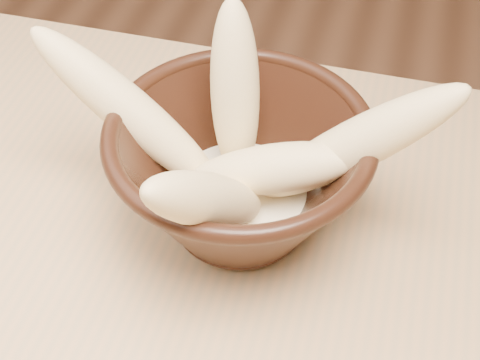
# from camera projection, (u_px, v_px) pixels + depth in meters

# --- Properties ---
(bowl) EXTENTS (0.21, 0.21, 0.12)m
(bowl) POSITION_uv_depth(u_px,v_px,m) (240.00, 172.00, 0.54)
(bowl) COLOR black
(bowl) RESTS_ON table
(milk_puddle) EXTENTS (0.12, 0.12, 0.02)m
(milk_puddle) POSITION_uv_depth(u_px,v_px,m) (240.00, 195.00, 0.56)
(milk_puddle) COLOR #FCF0CB
(milk_puddle) RESTS_ON bowl
(banana_upright) EXTENTS (0.06, 0.09, 0.16)m
(banana_upright) POSITION_uv_depth(u_px,v_px,m) (235.00, 92.00, 0.53)
(banana_upright) COLOR #EFD38D
(banana_upright) RESTS_ON bowl
(banana_left) EXTENTS (0.18, 0.06, 0.15)m
(banana_left) POSITION_uv_depth(u_px,v_px,m) (129.00, 111.00, 0.53)
(banana_left) COLOR #EFD38D
(banana_left) RESTS_ON bowl
(banana_right) EXTENTS (0.17, 0.06, 0.16)m
(banana_right) POSITION_uv_depth(u_px,v_px,m) (355.00, 145.00, 0.50)
(banana_right) COLOR #EFD38D
(banana_right) RESTS_ON bowl
(banana_across) EXTENTS (0.15, 0.06, 0.08)m
(banana_across) POSITION_uv_depth(u_px,v_px,m) (271.00, 169.00, 0.52)
(banana_across) COLOR #EFD38D
(banana_across) RESTS_ON bowl
(banana_front) EXTENTS (0.09, 0.15, 0.15)m
(banana_front) POSITION_uv_depth(u_px,v_px,m) (209.00, 200.00, 0.47)
(banana_front) COLOR #EFD38D
(banana_front) RESTS_ON bowl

